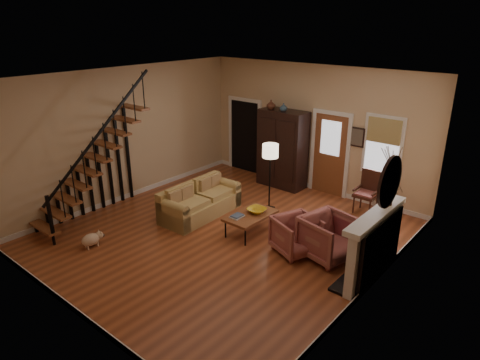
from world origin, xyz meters
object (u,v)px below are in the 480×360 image
Objects in this scene: armoire at (283,149)px; coffee_table at (250,223)px; sofa at (200,200)px; armchair_right at (329,237)px; floor_lamp at (270,178)px; side_chair at (366,193)px; armchair_left at (297,235)px.

coffee_table is (1.10, -2.75, -0.83)m from armoire.
armchair_right is at bearing 1.90° from sofa.
floor_lamp reaches higher than coffee_table.
sofa is 1.73× the size of coffee_table.
armchair_right is at bearing 5.59° from coffee_table.
sofa is at bearing -138.22° from side_chair.
floor_lamp reaches higher than side_chair.
armchair_left is 2.12m from floor_lamp.
side_chair is at bearing 35.18° from floor_lamp.
coffee_table is (1.46, 0.05, -0.15)m from sofa.
armoire is 2.06× the size of side_chair.
floor_lamp reaches higher than armchair_left.
armchair_right is (2.88, -2.58, -0.62)m from armoire.
side_chair is at bearing 39.76° from sofa.
armchair_left is at bearing 124.86° from armchair_right.
armchair_right is 2.47m from floor_lamp.
floor_lamp is (-2.19, 1.07, 0.39)m from armchair_right.
armchair_left is 0.63m from armchair_right.
floor_lamp reaches higher than armchair_right.
coffee_table is at bearing -68.30° from armoire.
coffee_table is 1.13× the size of side_chair.
armchair_right is at bearing -25.91° from floor_lamp.
armchair_right is 2.40m from side_chair.
sofa is 1.47m from coffee_table.
armchair_left is at bearing -2.32° from sofa.
side_chair is at bearing 20.44° from armchair_right.
coffee_table is 1.22m from armchair_left.
armoire is 3.70m from armchair_left.
armchair_left is 0.87× the size of armchair_right.
armchair_left is (2.66, -0.01, 0.00)m from sofa.
side_chair is (1.86, 1.31, -0.31)m from floor_lamp.
coffee_table is 1.80m from armchair_right.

